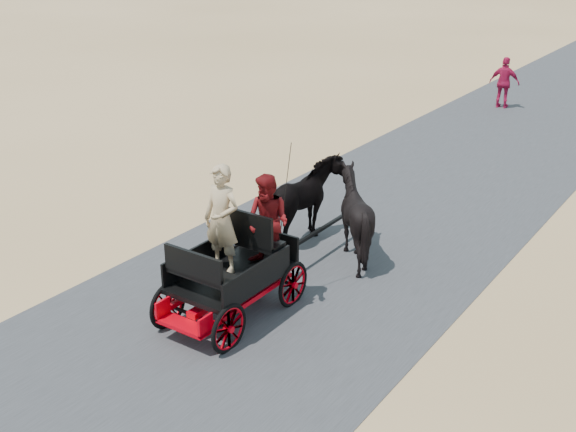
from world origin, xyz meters
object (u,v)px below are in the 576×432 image
Objects in this scene: carriage at (232,295)px; horse_left at (306,204)px; pedestrian at (504,83)px; horse_right at (354,216)px.

carriage is 3.09m from horse_left.
pedestrian is at bearing -87.45° from horse_left.
horse_right is 0.98× the size of pedestrian.
pedestrian is at bearing -82.69° from horse_right.
carriage is at bearing 79.61° from horse_right.
horse_right is 13.24m from pedestrian.
carriage is 16.18m from pedestrian.
pedestrian is (-1.14, 16.13, 0.50)m from carriage.
pedestrian is (-1.69, 13.13, 0.01)m from horse_right.
carriage is at bearing 100.39° from horse_left.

